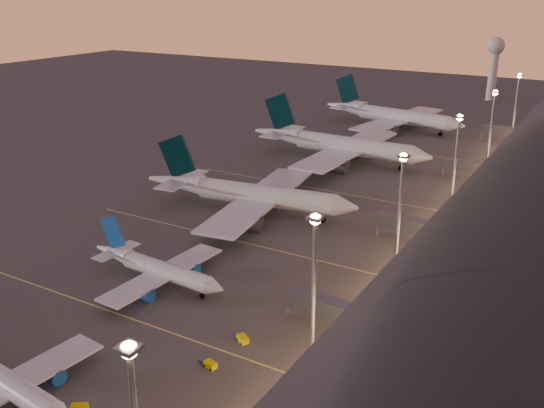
% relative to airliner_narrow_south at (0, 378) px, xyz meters
% --- Properties ---
extents(ground, '(700.00, 700.00, 0.00)m').
position_rel_airliner_narrow_south_xyz_m(ground, '(-0.17, 31.54, -3.15)').
color(ground, '#45423F').
extents(airliner_narrow_south, '(34.15, 30.65, 12.19)m').
position_rel_airliner_narrow_south_xyz_m(airliner_narrow_south, '(0.00, 0.00, 0.00)').
color(airliner_narrow_south, silver).
rests_on(airliner_narrow_south, ground).
extents(airliner_narrow_north, '(34.85, 31.13, 12.46)m').
position_rel_airliner_narrow_south_xyz_m(airliner_narrow_north, '(-4.38, 40.16, 0.07)').
color(airliner_narrow_north, silver).
rests_on(airliner_narrow_north, ground).
extents(airliner_wide_near, '(61.34, 56.43, 19.64)m').
position_rel_airliner_narrow_south_xyz_m(airliner_wide_near, '(-10.46, 84.66, 1.91)').
color(airliner_wide_near, silver).
rests_on(airliner_wide_near, ground).
extents(airliner_wide_mid, '(67.65, 61.47, 21.69)m').
position_rel_airliner_narrow_south_xyz_m(airliner_wide_mid, '(-10.99, 143.51, 2.43)').
color(airliner_wide_mid, silver).
rests_on(airliner_wide_mid, ground).
extents(airliner_wide_far, '(65.64, 60.54, 21.05)m').
position_rel_airliner_narrow_south_xyz_m(airliner_wide_far, '(-12.31, 201.03, 2.27)').
color(airliner_wide_far, silver).
rests_on(airliner_wide_far, ground).
extents(light_masts, '(2.20, 217.20, 25.90)m').
position_rel_airliner_narrow_south_xyz_m(light_masts, '(35.83, 96.54, 14.40)').
color(light_masts, gray).
rests_on(light_masts, ground).
extents(radar_tower, '(9.00, 9.00, 32.50)m').
position_rel_airliner_narrow_south_xyz_m(radar_tower, '(9.83, 291.54, 18.72)').
color(radar_tower, silver).
rests_on(radar_tower, ground).
extents(lane_markings, '(90.00, 180.36, 0.00)m').
position_rel_airliner_narrow_south_xyz_m(lane_markings, '(-0.17, 71.54, -3.14)').
color(lane_markings, '#D8C659').
rests_on(lane_markings, ground).
extents(baggage_tug_c, '(3.68, 3.04, 1.04)m').
position_rel_airliner_narrow_south_xyz_m(baggage_tug_c, '(22.62, 30.85, -2.67)').
color(baggage_tug_c, '#EDD400').
rests_on(baggage_tug_c, ground).
extents(baggage_tug_d, '(3.41, 1.89, 0.96)m').
position_rel_airliner_narrow_south_xyz_m(baggage_tug_d, '(22.13, 21.84, -2.71)').
color(baggage_tug_d, '#EDD400').
rests_on(baggage_tug_d, ground).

